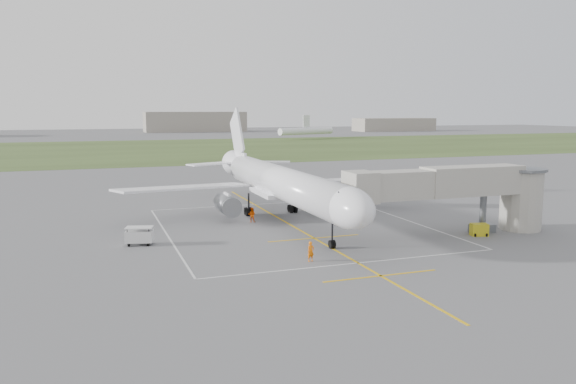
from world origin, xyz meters
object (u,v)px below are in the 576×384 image
object	(u,v)px
gpu_unit	(479,230)
ramp_worker_nose	(311,251)
jet_bridge	(466,190)
airliner	(280,183)
baggage_cart	(139,236)
ramp_worker_wing	(252,215)

from	to	relation	value
gpu_unit	ramp_worker_nose	distance (m)	20.62
jet_bridge	gpu_unit	size ratio (longest dim) A/B	11.90
airliner	gpu_unit	world-z (taller)	airliner
baggage_cart	ramp_worker_wing	distance (m)	15.15
jet_bridge	ramp_worker_nose	world-z (taller)	jet_bridge
airliner	ramp_worker_nose	xyz separation A→B (m)	(-3.62, -18.87, -3.52)
airliner	ramp_worker_wing	distance (m)	5.16
airliner	baggage_cart	bearing A→B (deg)	-155.71
airliner	baggage_cart	world-z (taller)	airliner
airliner	ramp_worker_wing	world-z (taller)	airliner
baggage_cart	jet_bridge	bearing A→B (deg)	4.23
jet_bridge	ramp_worker_wing	bearing A→B (deg)	144.93
gpu_unit	ramp_worker_nose	world-z (taller)	ramp_worker_nose
jet_bridge	ramp_worker_wing	distance (m)	24.08
airliner	baggage_cart	xyz separation A→B (m)	(-17.11, -7.72, -3.48)
jet_bridge	ramp_worker_wing	size ratio (longest dim) A/B	13.32
gpu_unit	baggage_cart	distance (m)	34.67
ramp_worker_nose	ramp_worker_wing	size ratio (longest dim) A/B	1.00
gpu_unit	baggage_cart	bearing A→B (deg)	-175.29
jet_bridge	baggage_cart	bearing A→B (deg)	168.75
baggage_cart	ramp_worker_wing	world-z (taller)	baggage_cart
airliner	ramp_worker_wing	bearing A→B (deg)	-170.94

